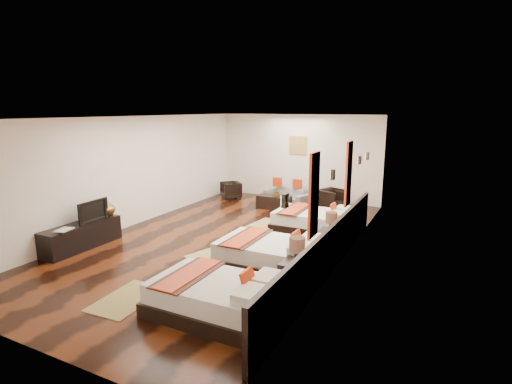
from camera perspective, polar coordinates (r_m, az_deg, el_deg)
The scene contains 30 objects.
floor at distance 9.25m, azimuth -4.51°, elevation -6.86°, with size 5.50×9.50×0.01m, color black.
ceiling at distance 8.75m, azimuth -4.81°, elevation 10.76°, with size 5.50×9.50×0.01m, color white.
back_wall at distance 13.14m, azimuth 6.11°, elevation 5.03°, with size 5.50×0.01×2.80m, color silver.
left_wall at distance 10.56m, azimuth -17.56°, elevation 2.83°, with size 0.01×9.50×2.80m, color silver.
right_wall at distance 7.86m, azimuth 12.80°, elevation 0.07°, with size 0.01×9.50×2.80m, color silver.
headboard_panel at distance 7.38m, azimuth 10.64°, elevation -8.30°, with size 0.08×6.60×0.90m, color black.
bed_near at distance 6.00m, azimuth -5.12°, elevation -14.98°, with size 2.05×1.29×0.78m.
bed_mid at distance 7.55m, azimuth 2.57°, elevation -9.05°, with size 2.10×1.32×0.80m.
bed_far at distance 9.84m, azimuth 8.66°, elevation -4.20°, with size 2.00×1.26×0.76m.
nightstand_a at distance 6.61m, azimuth 5.88°, elevation -11.69°, with size 0.49×0.49×0.96m.
nightstand_b at distance 8.40m, azimuth 10.75°, elevation -6.74°, with size 0.45×0.45×0.90m.
jute_mat_near at distance 6.84m, azimuth -18.10°, elevation -14.47°, with size 0.75×1.20×0.01m, color #95844C.
jute_mat_mid at distance 8.37m, azimuth -5.67°, elevation -8.89°, with size 0.75×1.20×0.01m, color #95844C.
jute_mat_far at distance 10.29m, azimuth 1.40°, elevation -4.81°, with size 0.75×1.20×0.01m, color #95844C.
tv_console at distance 9.40m, azimuth -23.93°, elevation -5.81°, with size 0.50×1.80×0.55m, color black.
tv at distance 9.38m, azimuth -22.86°, elevation -2.51°, with size 0.82×0.11×0.47m, color black.
book at distance 9.00m, azimuth -26.75°, elevation -4.90°, with size 0.26×0.35×0.03m, color black.
figurine at distance 9.75m, azimuth -20.79°, elevation -2.10°, with size 0.36×0.36×0.38m, color brown.
sofa at distance 12.89m, azimuth 4.52°, elevation -0.35°, with size 1.58×0.62×0.46m, color gray.
armchair_left at distance 13.28m, azimuth -3.69°, elevation 0.27°, with size 0.61×0.62×0.57m, color black.
armchair_right at distance 11.90m, azimuth 10.99°, elevation -1.11°, with size 0.70×0.72×0.65m, color black.
coffee_table at distance 11.96m, azimuth 2.63°, elevation -1.46°, with size 1.00×0.50×0.40m, color black.
table_plant at distance 11.79m, azimuth 3.05°, elevation 0.06°, with size 0.26×0.23×0.29m, color #275A1E.
orange_panel_a at distance 6.01m, azimuth 8.38°, elevation -0.48°, with size 0.04×0.40×1.30m, color #D86014.
orange_panel_b at distance 8.10m, azimuth 13.27°, elevation 2.56°, with size 0.04×0.40×1.30m, color #D86014.
sconce_near at distance 4.98m, azimuth 4.19°, elevation -1.23°, with size 0.07×0.12×0.18m.
sconce_mid at distance 7.02m, azimuth 11.04°, elevation 2.48°, with size 0.07×0.12×0.18m.
sconce_far at distance 9.14m, azimuth 14.77°, elevation 4.49°, with size 0.07×0.12×0.18m.
sconce_lounge at distance 10.02m, azimuth 15.84°, elevation 5.06°, with size 0.07×0.12×0.18m.
gold_artwork at distance 13.08m, azimuth 6.12°, elevation 6.76°, with size 0.60×0.04×0.60m, color #AD873F.
Camera 1 is at (4.53, -7.49, 2.99)m, focal length 27.60 mm.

